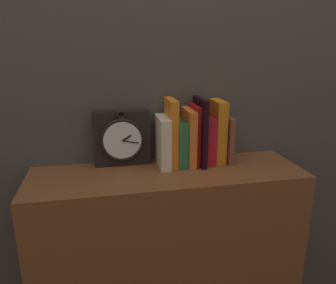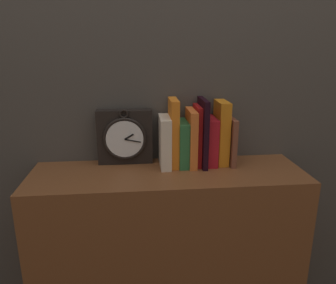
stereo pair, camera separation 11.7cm
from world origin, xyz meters
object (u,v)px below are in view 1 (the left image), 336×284
(book_slot8_brown, at_px, (226,139))
(clock, at_px, (122,138))
(book_slot5_black, at_px, (200,132))
(book_slot6_red, at_px, (207,140))
(book_slot2_green, at_px, (180,143))
(book_slot1_orange, at_px, (171,133))
(book_slot0_cream, at_px, (163,142))
(book_slot7_orange, at_px, (217,131))
(book_slot4_red, at_px, (194,135))
(book_slot3_orange, at_px, (189,137))

(book_slot8_brown, bearing_deg, clock, 174.60)
(book_slot5_black, distance_m, book_slot6_red, 0.05)
(book_slot2_green, bearing_deg, book_slot5_black, -5.32)
(clock, relative_size, book_slot6_red, 1.20)
(clock, relative_size, book_slot8_brown, 1.21)
(book_slot1_orange, xyz_separation_m, book_slot2_green, (0.03, -0.00, -0.04))
(book_slot0_cream, xyz_separation_m, book_slot1_orange, (0.03, 0.01, 0.03))
(book_slot0_cream, height_order, book_slot1_orange, book_slot1_orange)
(book_slot6_red, height_order, book_slot7_orange, book_slot7_orange)
(book_slot1_orange, relative_size, book_slot5_black, 1.00)
(book_slot5_black, bearing_deg, book_slot1_orange, 174.69)
(book_slot6_red, bearing_deg, book_slot4_red, 179.04)
(book_slot3_orange, distance_m, book_slot4_red, 0.03)
(book_slot6_red, bearing_deg, clock, 173.89)
(book_slot3_orange, bearing_deg, book_slot0_cream, -179.52)
(book_slot2_green, xyz_separation_m, book_slot7_orange, (0.15, 0.01, 0.04))
(book_slot7_orange, bearing_deg, book_slot4_red, -177.76)
(clock, distance_m, book_slot0_cream, 0.16)
(book_slot1_orange, distance_m, book_slot3_orange, 0.07)
(clock, xyz_separation_m, book_slot5_black, (0.30, -0.05, 0.02))
(book_slot2_green, relative_size, book_slot8_brown, 0.94)
(clock, xyz_separation_m, book_slot6_red, (0.33, -0.04, -0.01))
(book_slot7_orange, bearing_deg, book_slot5_black, -168.82)
(book_slot0_cream, distance_m, book_slot7_orange, 0.22)
(book_slot3_orange, distance_m, book_slot8_brown, 0.16)
(book_slot1_orange, distance_m, book_slot8_brown, 0.23)
(book_slot5_black, xyz_separation_m, book_slot8_brown, (0.11, 0.01, -0.04))
(book_slot2_green, xyz_separation_m, book_slot6_red, (0.11, 0.00, 0.01))
(clock, xyz_separation_m, book_slot4_red, (0.28, -0.03, 0.01))
(book_slot7_orange, xyz_separation_m, book_slot8_brown, (0.03, -0.01, -0.03))
(book_slot0_cream, relative_size, book_slot2_green, 1.11)
(book_slot2_green, relative_size, book_slot7_orange, 0.71)
(book_slot5_black, bearing_deg, book_slot6_red, 18.34)
(book_slot3_orange, relative_size, book_slot7_orange, 0.88)
(book_slot4_red, distance_m, book_slot7_orange, 0.10)
(clock, height_order, book_slot2_green, clock)
(book_slot2_green, distance_m, book_slot3_orange, 0.04)
(book_slot5_black, xyz_separation_m, book_slot7_orange, (0.08, 0.02, -0.01))
(book_slot5_black, relative_size, book_slot6_red, 1.40)
(book_slot2_green, bearing_deg, book_slot7_orange, 3.04)
(clock, bearing_deg, book_slot2_green, -9.97)
(clock, xyz_separation_m, book_slot3_orange, (0.25, -0.04, 0.00))
(book_slot5_black, xyz_separation_m, book_slot6_red, (0.03, 0.01, -0.04))
(book_slot3_orange, xyz_separation_m, book_slot6_red, (0.08, 0.01, -0.02))
(book_slot2_green, xyz_separation_m, book_slot8_brown, (0.19, 0.00, 0.01))
(book_slot8_brown, bearing_deg, book_slot6_red, 177.56)
(book_slot4_red, bearing_deg, book_slot1_orange, -179.23)
(book_slot0_cream, height_order, book_slot6_red, book_slot0_cream)
(book_slot2_green, relative_size, book_slot4_red, 0.75)
(book_slot2_green, xyz_separation_m, book_slot4_red, (0.06, 0.00, 0.03))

